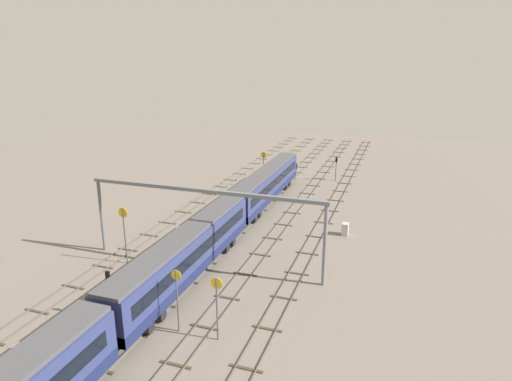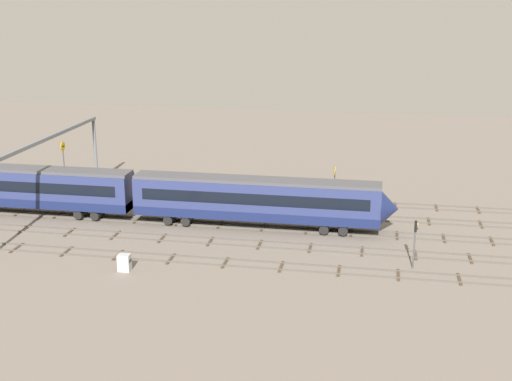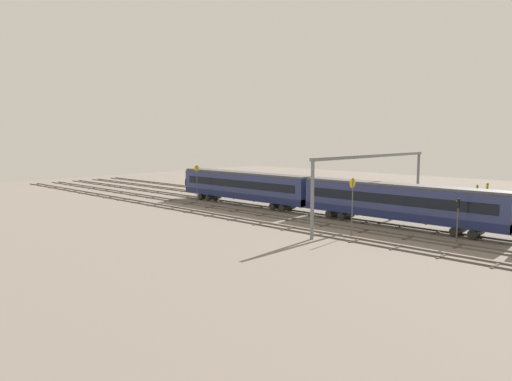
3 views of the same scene
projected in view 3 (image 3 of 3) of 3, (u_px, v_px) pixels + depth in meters
ground_plane at (272, 209)px, 66.22m from camera, size 136.51×136.51×0.00m
track_near_foreground at (312, 202)px, 73.03m from camera, size 120.51×2.40×0.16m
track_second_near at (293, 205)px, 69.62m from camera, size 120.51×2.40×0.16m
track_with_train at (272, 208)px, 66.21m from camera, size 120.51×2.40×0.16m
track_second_far at (249, 212)px, 62.80m from camera, size 120.51×2.40×0.16m
track_far_background at (223, 217)px, 59.38m from camera, size 120.51×2.40×0.16m
train at (393, 203)px, 53.32m from camera, size 75.20×3.24×4.80m
overhead_gantry at (374, 169)px, 54.85m from camera, size 0.40×24.74×8.17m
speed_sign_near_foreground at (487, 199)px, 52.31m from camera, size 0.14×0.91×5.17m
speed_sign_mid_trackside at (197, 178)px, 72.69m from camera, size 0.14×0.95×5.78m
speed_sign_far_trackside at (477, 202)px, 49.96m from camera, size 0.14×0.81×5.20m
speed_sign_distant_end at (352, 198)px, 48.12m from camera, size 0.14×1.03×6.03m
signal_light_trackside_approach at (216, 177)px, 85.45m from camera, size 0.31×0.32×4.17m
signal_light_trackside_departure at (458, 213)px, 45.56m from camera, size 0.31×0.32×4.25m
relay_cabinet at (339, 197)px, 73.15m from camera, size 1.03×0.74×1.46m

